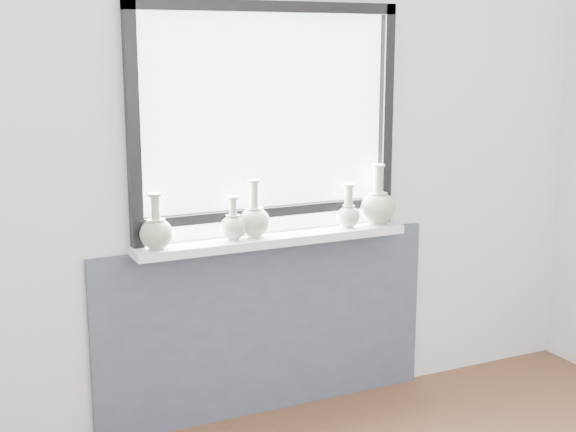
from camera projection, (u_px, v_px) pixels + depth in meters
name	position (u px, v px, depth m)	size (l,w,h in m)	color
back_wall	(264.00, 146.00, 3.71)	(3.60, 0.02, 2.60)	silver
apron_panel	(268.00, 327.00, 3.86)	(1.70, 0.03, 0.86)	#464E5A
windowsill	(273.00, 239.00, 3.70)	(1.32, 0.18, 0.04)	white
window	(267.00, 116.00, 3.64)	(1.30, 0.06, 1.05)	black
vase_a	(156.00, 232.00, 3.43)	(0.14, 0.14, 0.24)	#A4B594
vase_b	(233.00, 225.00, 3.60)	(0.12, 0.12, 0.20)	#A4B594
vase_c	(254.00, 219.00, 3.65)	(0.15, 0.15, 0.26)	#A4B594
vase_d	(348.00, 213.00, 3.85)	(0.11, 0.11, 0.21)	#A4B594
vase_e	(378.00, 205.00, 3.91)	(0.17, 0.17, 0.29)	#A4B594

